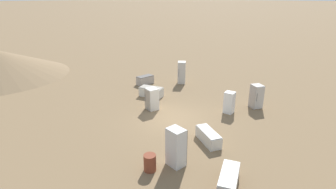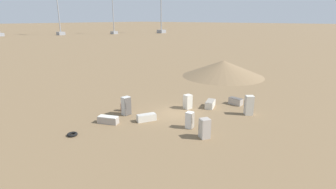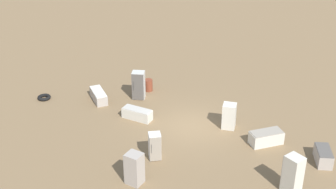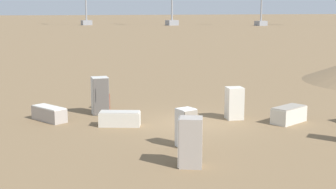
{
  "view_description": "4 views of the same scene",
  "coord_description": "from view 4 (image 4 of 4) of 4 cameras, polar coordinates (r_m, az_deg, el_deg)",
  "views": [
    {
      "loc": [
        -10.95,
        -9.9,
        7.17
      ],
      "look_at": [
        0.11,
        0.63,
        1.43
      ],
      "focal_mm": 28.0,
      "sensor_mm": 36.0,
      "label": 1
    },
    {
      "loc": [
        15.01,
        -19.23,
        9.1
      ],
      "look_at": [
        -0.51,
        -0.42,
        1.97
      ],
      "focal_mm": 28.0,
      "sensor_mm": 36.0,
      "label": 2
    },
    {
      "loc": [
        22.9,
        -0.98,
        13.72
      ],
      "look_at": [
        -1.17,
        -1.37,
        1.42
      ],
      "focal_mm": 50.0,
      "sensor_mm": 36.0,
      "label": 3
    },
    {
      "loc": [
        17.98,
        -9.46,
        4.94
      ],
      "look_at": [
        -0.24,
        -1.13,
        1.33
      ],
      "focal_mm": 50.0,
      "sensor_mm": 36.0,
      "label": 4
    }
  ],
  "objects": [
    {
      "name": "discarded_fridge_5",
      "position": [
        17.12,
        2.22,
        -4.08
      ],
      "size": [
        0.7,
        0.68,
        1.43
      ],
      "rotation": [
        0.0,
        0.0,
        4.88
      ],
      "color": "white",
      "rests_on": "ground_plane"
    },
    {
      "name": "discarded_fridge_4",
      "position": [
        20.36,
        -5.9,
        -2.95
      ],
      "size": [
        1.37,
        1.87,
        0.65
      ],
      "rotation": [
        0.0,
        0.0,
        5.82
      ],
      "color": "beige",
      "rests_on": "ground_plane"
    },
    {
      "name": "discarded_fridge_6",
      "position": [
        21.55,
        14.52,
        -2.38
      ],
      "size": [
        1.32,
        1.91,
        0.73
      ],
      "rotation": [
        0.0,
        0.0,
        3.47
      ],
      "color": "beige",
      "rests_on": "ground_plane"
    },
    {
      "name": "power_pylon_3",
      "position": [
        164.54,
        -9.98,
        11.25
      ],
      "size": [
        9.44,
        3.24,
        26.97
      ],
      "color": "gray",
      "rests_on": "ground_plane"
    },
    {
      "name": "discarded_fridge_0",
      "position": [
        14.98,
        2.74,
        -5.82
      ],
      "size": [
        0.95,
        0.98,
        1.61
      ],
      "rotation": [
        0.0,
        0.0,
        2.62
      ],
      "color": "#A89E93",
      "rests_on": "ground_plane"
    },
    {
      "name": "ground_plane",
      "position": [
        20.91,
        3.09,
        -3.47
      ],
      "size": [
        1000.0,
        1000.0,
        0.0
      ],
      "primitive_type": "plane",
      "color": "brown"
    },
    {
      "name": "discarded_fridge_7",
      "position": [
        21.71,
        8.08,
        -1.05
      ],
      "size": [
        0.87,
        0.87,
        1.48
      ],
      "rotation": [
        0.0,
        0.0,
        1.34
      ],
      "color": "beige",
      "rests_on": "ground_plane"
    },
    {
      "name": "rusty_barrel",
      "position": [
        23.94,
        -7.72,
        -0.85
      ],
      "size": [
        0.55,
        0.55,
        0.77
      ],
      "color": "brown",
      "rests_on": "ground_plane"
    },
    {
      "name": "power_pylon_1",
      "position": [
        158.77,
        11.34,
        11.16
      ],
      "size": [
        9.15,
        3.14,
        26.14
      ],
      "color": "gray",
      "rests_on": "ground_plane"
    },
    {
      "name": "discarded_fridge_8",
      "position": [
        21.88,
        -14.29,
        -2.28
      ],
      "size": [
        1.96,
        1.37,
        0.65
      ],
      "rotation": [
        0.0,
        0.0,
        1.98
      ],
      "color": "#A89E93",
      "rests_on": "ground_plane"
    },
    {
      "name": "discarded_fridge_1",
      "position": [
        22.66,
        -8.28,
        -0.15
      ],
      "size": [
        0.71,
        0.82,
        1.82
      ],
      "rotation": [
        0.0,
        0.0,
        4.61
      ],
      "color": "silver",
      "rests_on": "ground_plane"
    }
  ]
}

